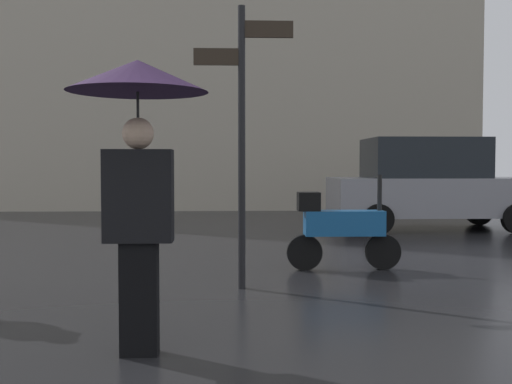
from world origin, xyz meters
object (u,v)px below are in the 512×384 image
pedestrian_with_umbrella (138,126)px  parked_car_left (430,184)px  street_signpost (242,119)px  parked_scooter (340,227)px

pedestrian_with_umbrella → parked_car_left: (4.86, 8.39, -0.67)m
street_signpost → parked_car_left: bearing=56.0°
parked_scooter → parked_car_left: 5.67m
parked_scooter → street_signpost: size_ratio=0.48×
parked_scooter → parked_car_left: bearing=82.0°
pedestrian_with_umbrella → street_signpost: street_signpost is taller
pedestrian_with_umbrella → parked_car_left: size_ratio=0.49×
pedestrian_with_umbrella → street_signpost: 2.47m
pedestrian_with_umbrella → parked_scooter: 4.18m
pedestrian_with_umbrella → street_signpost: bearing=168.0°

